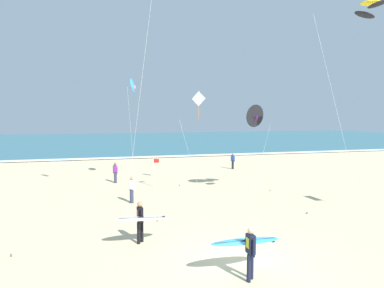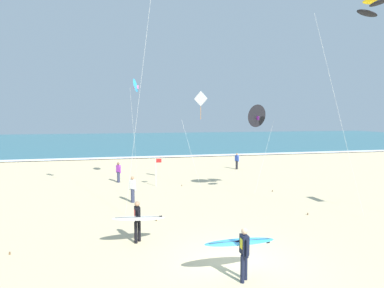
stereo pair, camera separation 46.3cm
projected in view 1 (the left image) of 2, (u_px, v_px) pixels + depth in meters
ground_plane at (241, 262)px, 11.16m from camera, size 160.00×160.00×0.00m
ocean_water at (133, 140)px, 68.53m from camera, size 160.00×60.00×0.08m
shoreline_foam at (148, 157)px, 39.83m from camera, size 160.00×1.73×0.01m
surfer_lead at (248, 246)px, 10.02m from camera, size 2.39×0.95×1.71m
surfer_trailing at (141, 219)px, 12.64m from camera, size 2.17×1.07×1.71m
kite_arc_golden_high at (371, 8)px, 15.47m from camera, size 3.47×2.50×10.77m
kite_delta_charcoal_low at (254, 116)px, 20.61m from camera, size 2.28×0.87×5.93m
kite_delta_cobalt_close at (133, 86)px, 24.08m from camera, size 0.88×2.24×8.06m
kite_diamond_ivory_extra at (198, 103)px, 22.24m from camera, size 1.63×1.39×6.92m
bystander_white_top at (132, 190)px, 18.79m from camera, size 0.38×0.38×1.59m
bystander_purple_top at (115, 173)px, 24.52m from camera, size 0.37×0.38×1.59m
bystander_blue_top at (233, 161)px, 31.07m from camera, size 0.31×0.45×1.59m
lifeguard_flag at (154, 169)px, 23.25m from camera, size 0.44×0.05×2.10m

